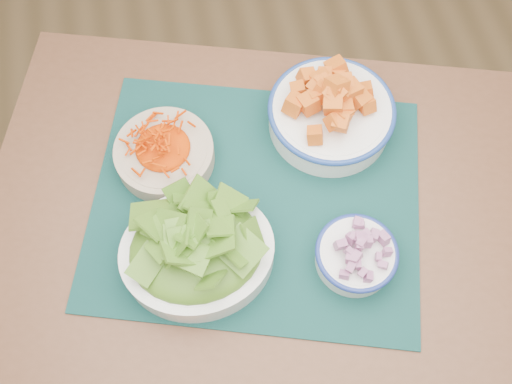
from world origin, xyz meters
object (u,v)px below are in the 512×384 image
onion_bowl (356,254)px  lettuce_bowl (197,249)px  placemat (256,200)px  carrot_bowl (164,152)px  squash_bowl (332,110)px  table (289,245)px

onion_bowl → lettuce_bowl: bearing=168.0°
lettuce_bowl → onion_bowl: lettuce_bowl is taller
placemat → lettuce_bowl: size_ratio=2.26×
carrot_bowl → onion_bowl: (0.27, -0.25, 0.00)m
squash_bowl → onion_bowl: (-0.03, -0.26, -0.02)m
placemat → table: bearing=-26.7°
table → lettuce_bowl: size_ratio=5.02×
table → onion_bowl: (0.08, -0.09, 0.15)m
table → onion_bowl: 0.19m
table → lettuce_bowl: bearing=-150.1°
placemat → squash_bowl: bearing=54.7°
placemat → carrot_bowl: size_ratio=2.72×
lettuce_bowl → squash_bowl: bearing=37.8°
placemat → lettuce_bowl: 0.15m
table → onion_bowl: size_ratio=8.48×
carrot_bowl → lettuce_bowl: bearing=-81.9°
placemat → onion_bowl: onion_bowl is taller
carrot_bowl → lettuce_bowl: (0.03, -0.20, 0.02)m
table → placemat: size_ratio=2.22×
placemat → squash_bowl: 0.21m
carrot_bowl → lettuce_bowl: size_ratio=0.83×
squash_bowl → lettuce_bowl: 0.34m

